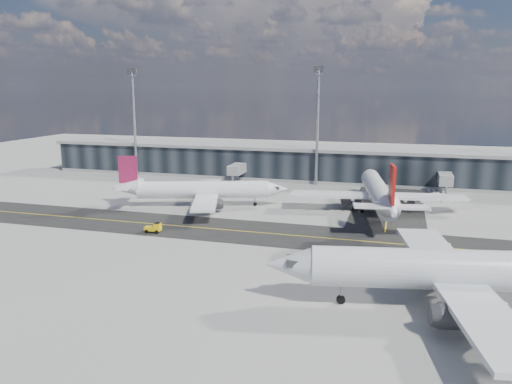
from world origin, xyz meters
TOP-DOWN VIEW (x-y plane):
  - ground at (0.00, 0.00)m, footprint 300.00×300.00m
  - taxiway_lanes at (3.91, 10.74)m, footprint 180.00×63.00m
  - terminal_concourse at (0.04, 54.93)m, footprint 152.00×19.80m
  - floodlight_masts at (0.00, 48.00)m, footprint 102.50×0.70m
  - airliner_af at (-18.99, 18.74)m, footprint 34.70×29.93m
  - airliner_redtail at (16.11, 23.77)m, footprint 34.27×40.02m
  - airliner_near at (27.94, -17.82)m, footprint 44.81×38.43m
  - baggage_tug at (-19.36, -0.88)m, footprint 2.85×1.64m
  - service_van at (27.74, 44.00)m, footprint 3.13×5.09m

SIDE VIEW (x-z plane):
  - ground at x=0.00m, z-range 0.00..0.00m
  - taxiway_lanes at x=3.91m, z-range -0.01..0.03m
  - service_van at x=27.74m, z-range 0.00..1.32m
  - baggage_tug at x=-19.36m, z-range 0.00..1.72m
  - airliner_af at x=-18.99m, z-range -1.78..8.73m
  - airliner_redtail at x=16.11m, z-range -2.01..9.86m
  - terminal_concourse at x=0.04m, z-range -0.31..8.49m
  - airliner_near at x=27.94m, z-range -2.26..11.06m
  - floodlight_masts at x=0.00m, z-range 1.16..30.06m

